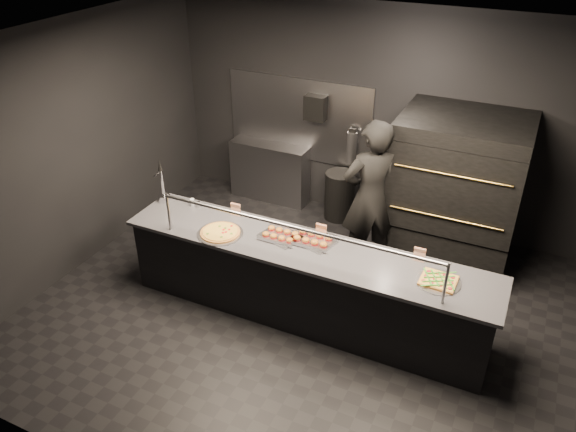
% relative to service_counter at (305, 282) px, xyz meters
% --- Properties ---
extents(room, '(6.04, 6.00, 3.00)m').
position_rel_service_counter_xyz_m(room, '(-0.02, 0.05, 1.03)').
color(room, black).
rests_on(room, ground).
extents(service_counter, '(4.10, 0.78, 1.37)m').
position_rel_service_counter_xyz_m(service_counter, '(0.00, 0.00, 0.00)').
color(service_counter, black).
rests_on(service_counter, ground).
extents(pizza_oven, '(1.50, 1.23, 1.91)m').
position_rel_service_counter_xyz_m(pizza_oven, '(1.20, 1.90, 0.50)').
color(pizza_oven, black).
rests_on(pizza_oven, ground).
extents(prep_shelf, '(1.20, 0.35, 0.90)m').
position_rel_service_counter_xyz_m(prep_shelf, '(-1.60, 2.32, -0.01)').
color(prep_shelf, '#99999E').
rests_on(prep_shelf, ground).
extents(towel_dispenser, '(0.30, 0.20, 0.35)m').
position_rel_service_counter_xyz_m(towel_dispenser, '(-0.90, 2.39, 1.09)').
color(towel_dispenser, black).
rests_on(towel_dispenser, room).
extents(fire_extinguisher, '(0.14, 0.14, 0.51)m').
position_rel_service_counter_xyz_m(fire_extinguisher, '(-0.35, 2.40, 0.60)').
color(fire_extinguisher, '#B2B2B7').
rests_on(fire_extinguisher, room).
extents(beer_tap, '(0.14, 0.21, 0.55)m').
position_rel_service_counter_xyz_m(beer_tap, '(-1.95, 0.20, 0.61)').
color(beer_tap, silver).
rests_on(beer_tap, service_counter).
extents(round_pizza, '(0.50, 0.50, 0.03)m').
position_rel_service_counter_xyz_m(round_pizza, '(-0.95, -0.15, 0.47)').
color(round_pizza, silver).
rests_on(round_pizza, service_counter).
extents(slider_tray_a, '(0.48, 0.41, 0.07)m').
position_rel_service_counter_xyz_m(slider_tray_a, '(-0.33, 0.07, 0.48)').
color(slider_tray_a, silver).
rests_on(slider_tray_a, service_counter).
extents(slider_tray_b, '(0.51, 0.43, 0.07)m').
position_rel_service_counter_xyz_m(slider_tray_b, '(0.02, 0.15, 0.48)').
color(slider_tray_b, silver).
rests_on(slider_tray_b, service_counter).
extents(square_pizza, '(0.43, 0.43, 0.05)m').
position_rel_service_counter_xyz_m(square_pizza, '(1.40, -0.00, 0.47)').
color(square_pizza, silver).
rests_on(square_pizza, service_counter).
extents(condiment_jar, '(0.13, 0.05, 0.09)m').
position_rel_service_counter_xyz_m(condiment_jar, '(-1.55, 0.25, 0.50)').
color(condiment_jar, silver).
rests_on(condiment_jar, service_counter).
extents(tent_cards, '(2.26, 0.04, 0.15)m').
position_rel_service_counter_xyz_m(tent_cards, '(0.07, 0.28, 0.53)').
color(tent_cards, white).
rests_on(tent_cards, service_counter).
extents(trash_bin, '(0.43, 0.43, 0.71)m').
position_rel_service_counter_xyz_m(trash_bin, '(-0.43, 2.22, -0.11)').
color(trash_bin, black).
rests_on(trash_bin, ground).
extents(worker, '(0.86, 0.82, 1.97)m').
position_rel_service_counter_xyz_m(worker, '(0.31, 1.23, 0.52)').
color(worker, black).
rests_on(worker, ground).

